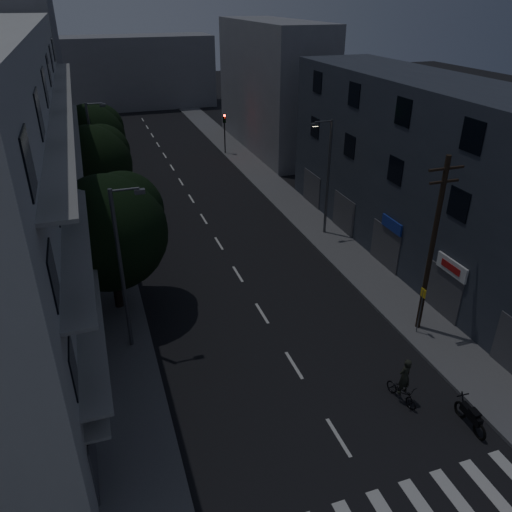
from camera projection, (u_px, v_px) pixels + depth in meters
ground at (202, 216)px, 38.67m from camera, size 160.00×160.00×0.00m
sidewalk_left at (102, 228)px, 36.51m from camera, size 3.00×90.00×0.15m
sidewalk_right at (292, 204)px, 40.77m from camera, size 3.00×90.00×0.15m
lane_markings at (186, 190)px, 43.91m from camera, size 0.15×60.50×0.01m
building_left at (3, 172)px, 26.15m from camera, size 7.00×36.00×14.00m
building_right at (432, 176)px, 30.30m from camera, size 6.19×28.00×11.00m
building_far_left at (31, 75)px, 50.82m from camera, size 6.00×20.00×16.00m
building_far_right at (272, 87)px, 53.31m from camera, size 6.00×20.00×13.00m
building_far_end at (131, 72)px, 74.06m from camera, size 24.00×8.00×10.00m
tree_near at (109, 228)px, 25.25m from camera, size 6.00×6.00×7.40m
tree_mid at (92, 162)px, 35.88m from camera, size 5.74×5.74×7.06m
tree_far at (91, 136)px, 42.23m from camera, size 5.78×5.78×7.14m
traffic_signal_far_right at (225, 125)px, 52.24m from camera, size 0.28×0.37×4.10m
traffic_signal_far_left at (99, 139)px, 47.39m from camera, size 0.28×0.37×4.10m
street_lamp_left_near at (123, 264)px, 22.29m from camera, size 1.51×0.25×8.00m
street_lamp_right at (327, 172)px, 33.69m from camera, size 1.51×0.25×8.00m
street_lamp_left_far at (94, 150)px, 38.62m from camera, size 1.51×0.25×8.00m
utility_pole at (433, 244)px, 23.42m from camera, size 1.80×0.24×9.00m
bus_stop_sign at (422, 303)px, 24.41m from camera, size 0.06×0.35×2.52m
motorcycle at (470, 417)px, 19.70m from camera, size 0.55×1.90×1.22m
cyclist at (403, 387)px, 20.84m from camera, size 0.92×1.79×2.16m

